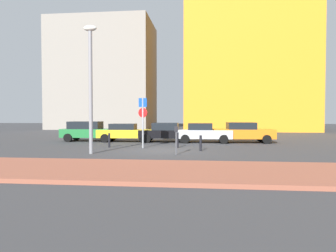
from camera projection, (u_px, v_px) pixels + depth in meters
ground_plane at (161, 150)px, 18.08m from camera, size 120.00×120.00×0.00m
sidewalk_brick at (135, 170)px, 11.10m from camera, size 40.00×4.40×0.14m
parked_car_green at (89, 131)px, 24.48m from camera, size 4.52×2.08×1.56m
parked_car_yellow at (126, 132)px, 24.08m from camera, size 4.37×2.04×1.39m
parked_car_black at (166, 132)px, 23.77m from camera, size 4.04×2.13×1.46m
parked_car_silver at (203, 133)px, 23.33m from camera, size 4.09×2.07×1.45m
parked_car_orange at (243, 132)px, 23.18m from camera, size 4.54×2.24×1.51m
parking_sign_post at (143, 116)px, 19.31m from camera, size 0.59×0.19×3.13m
parking_meter at (176, 136)px, 16.02m from camera, size 0.18×0.14×1.46m
street_lamp at (91, 78)px, 16.36m from camera, size 0.70×0.36×6.75m
traffic_bollard_near at (178, 140)px, 19.49m from camera, size 0.14×0.14×0.97m
traffic_bollard_mid at (109, 140)px, 19.76m from camera, size 0.13×0.13×0.90m
traffic_bollard_far at (201, 143)px, 17.77m from camera, size 0.14×0.14×0.90m
building_colorful_midrise at (246, 30)px, 43.16m from camera, size 16.59×12.53×27.89m
building_under_construction at (104, 76)px, 47.83m from camera, size 14.79×10.24×16.14m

